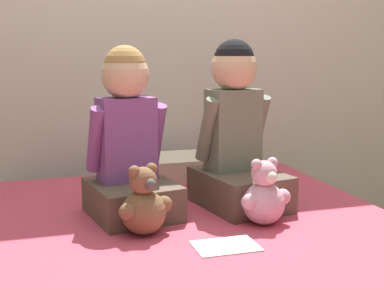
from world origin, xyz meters
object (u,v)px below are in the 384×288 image
sign_card (226,246)px  child_on_right (236,137)px  teddy_bear_held_by_right_child (264,197)px  pillow_at_headboard (157,168)px  child_on_left (128,143)px  teddy_bear_held_by_left_child (144,205)px

sign_card → child_on_right: bearing=64.9°
teddy_bear_held_by_right_child → pillow_at_headboard: 0.82m
child_on_left → sign_card: 0.57m
teddy_bear_held_by_right_child → sign_card: bearing=-151.7°
teddy_bear_held_by_left_child → pillow_at_headboard: bearing=53.0°
teddy_bear_held_by_left_child → sign_card: (0.23, -0.20, -0.10)m
child_on_right → teddy_bear_held_by_left_child: 0.53m
child_on_right → teddy_bear_held_by_right_child: bearing=-98.9°
pillow_at_headboard → child_on_right: bearing=-67.5°
child_on_right → teddy_bear_held_by_left_child: size_ratio=2.72×
child_on_left → teddy_bear_held_by_left_child: child_on_left is taller
teddy_bear_held_by_left_child → sign_card: 0.32m
teddy_bear_held_by_right_child → pillow_at_headboard: size_ratio=0.50×
child_on_left → pillow_at_headboard: bearing=56.0°
child_on_left → pillow_at_headboard: (0.23, 0.52, -0.23)m
child_on_left → teddy_bear_held_by_left_child: bearing=-98.7°
teddy_bear_held_by_left_child → sign_card: teddy_bear_held_by_left_child is taller
child_on_right → teddy_bear_held_by_right_child: 0.32m
child_on_left → teddy_bear_held_by_right_child: (0.45, -0.27, -0.18)m
child_on_right → teddy_bear_held_by_left_child: (-0.44, -0.25, -0.18)m
teddy_bear_held_by_right_child → pillow_at_headboard: (-0.22, 0.78, -0.05)m
child_on_right → pillow_at_headboard: size_ratio=1.36×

